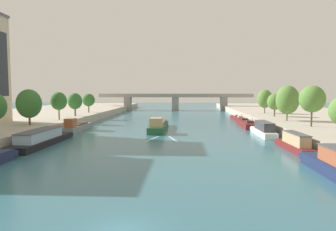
{
  "coord_description": "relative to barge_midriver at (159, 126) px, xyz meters",
  "views": [
    {
      "loc": [
        3.54,
        -16.7,
        8.22
      ],
      "look_at": [
        0.0,
        51.7,
        2.66
      ],
      "focal_mm": 32.35,
      "sensor_mm": 36.0,
      "label": 1
    }
  ],
  "objects": [
    {
      "name": "quay_left",
      "position": [
        -36.69,
        8.56,
        0.05
      ],
      "size": [
        36.0,
        170.0,
        1.98
      ],
      "primitive_type": "cube",
      "color": "#B7AD9E",
      "rests_on": "ground"
    },
    {
      "name": "quay_right",
      "position": [
        40.14,
        8.56,
        0.05
      ],
      "size": [
        36.0,
        170.0,
        1.98
      ],
      "primitive_type": "cube",
      "color": "#B7AD9E",
      "rests_on": "ground"
    },
    {
      "name": "barge_midriver",
      "position": [
        0.0,
        0.0,
        0.0
      ],
      "size": [
        3.29,
        17.19,
        3.02
      ],
      "color": "#235633",
      "rests_on": "ground"
    },
    {
      "name": "wake_behind_barge",
      "position": [
        1.69,
        -11.91,
        -0.93
      ],
      "size": [
        5.6,
        5.9,
        0.03
      ],
      "color": "#A5D1DB",
      "rests_on": "ground"
    },
    {
      "name": "moored_boat_left_gap_after",
      "position": [
        -16.22,
        -18.78,
        0.08
      ],
      "size": [
        3.39,
        16.53,
        2.45
      ],
      "color": "black",
      "rests_on": "ground"
    },
    {
      "name": "moored_boat_left_midway",
      "position": [
        -16.76,
        -2.17,
        -0.07
      ],
      "size": [
        2.42,
        12.54,
        2.89
      ],
      "color": "gray",
      "rests_on": "ground"
    },
    {
      "name": "moored_boat_right_midway",
      "position": [
        20.52,
        -21.23,
        0.12
      ],
      "size": [
        2.12,
        10.74,
        2.55
      ],
      "color": "maroon",
      "rests_on": "ground"
    },
    {
      "name": "moored_boat_right_end",
      "position": [
        20.05,
        -6.75,
        0.15
      ],
      "size": [
        2.4,
        12.25,
        2.63
      ],
      "color": "silver",
      "rests_on": "ground"
    },
    {
      "name": "moored_boat_right_far",
      "position": [
        19.93,
        7.76,
        -0.3
      ],
      "size": [
        3.13,
        14.49,
        2.34
      ],
      "color": "maroon",
      "rests_on": "ground"
    },
    {
      "name": "moored_boat_right_second",
      "position": [
        20.41,
        22.2,
        -0.37
      ],
      "size": [
        2.56,
        11.85,
        2.19
      ],
      "color": "maroon",
      "rests_on": "ground"
    },
    {
      "name": "tree_left_end_of_row",
      "position": [
        -23.03,
        -9.21,
        4.96
      ],
      "size": [
        4.47,
        4.47,
        6.57
      ],
      "color": "brown",
      "rests_on": "quay_left"
    },
    {
      "name": "tree_left_second",
      "position": [
        -21.92,
        1.39,
        5.08
      ],
      "size": [
        3.48,
        3.48,
        6.02
      ],
      "color": "brown",
      "rests_on": "quay_left"
    },
    {
      "name": "tree_left_far",
      "position": [
        -21.89,
        11.12,
        4.73
      ],
      "size": [
        3.55,
        3.55,
        5.75
      ],
      "color": "brown",
      "rests_on": "quay_left"
    },
    {
      "name": "tree_left_nearest",
      "position": [
        -22.41,
        23.66,
        4.66
      ],
      "size": [
        3.59,
        3.59,
        5.49
      ],
      "color": "brown",
      "rests_on": "quay_left"
    },
    {
      "name": "tree_right_by_lamp",
      "position": [
        27.78,
        -8.88,
        5.88
      ],
      "size": [
        4.37,
        4.37,
        7.22
      ],
      "color": "brown",
      "rests_on": "quay_right"
    },
    {
      "name": "tree_right_nearest",
      "position": [
        27.12,
        1.75,
        5.41
      ],
      "size": [
        4.77,
        4.77,
        7.41
      ],
      "color": "brown",
      "rests_on": "quay_right"
    },
    {
      "name": "tree_right_end_of_row",
      "position": [
        27.63,
        12.38,
        4.63
      ],
      "size": [
        3.59,
        3.59,
        5.61
      ],
      "color": "brown",
      "rests_on": "quay_right"
    },
    {
      "name": "tree_right_distant",
      "position": [
        28.03,
        23.0,
        5.09
      ],
      "size": [
        4.17,
        4.17,
        6.65
      ],
      "color": "brown",
      "rests_on": "quay_right"
    },
    {
      "name": "bridge_far",
      "position": [
        1.72,
        65.62,
        3.63
      ],
      "size": [
        64.83,
        4.4,
        7.1
      ],
      "color": "gray",
      "rests_on": "ground"
    }
  ]
}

